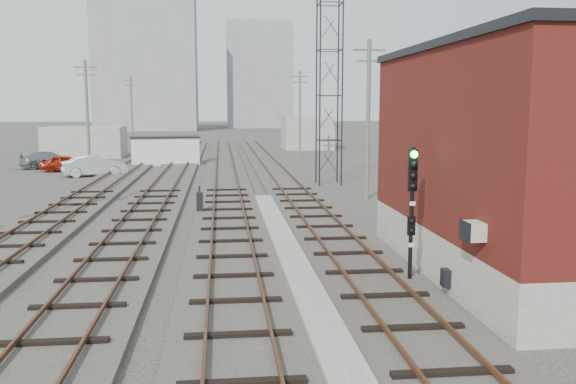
{
  "coord_description": "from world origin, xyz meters",
  "views": [
    {
      "loc": [
        -1.82,
        -6.0,
        5.26
      ],
      "look_at": [
        0.57,
        15.69,
        2.2
      ],
      "focal_mm": 38.0,
      "sensor_mm": 36.0,
      "label": 1
    }
  ],
  "objects": [
    {
      "name": "ground",
      "position": [
        0.0,
        60.0,
        0.0
      ],
      "size": [
        320.0,
        320.0,
        0.0
      ],
      "primitive_type": "plane",
      "color": "#282621",
      "rests_on": "ground"
    },
    {
      "name": "track_right",
      "position": [
        2.5,
        39.0,
        0.11
      ],
      "size": [
        3.2,
        90.0,
        0.39
      ],
      "color": "#332D28",
      "rests_on": "ground"
    },
    {
      "name": "track_mid_right",
      "position": [
        -1.5,
        39.0,
        0.11
      ],
      "size": [
        3.2,
        90.0,
        0.39
      ],
      "color": "#332D28",
      "rests_on": "ground"
    },
    {
      "name": "track_mid_left",
      "position": [
        -5.5,
        39.0,
        0.11
      ],
      "size": [
        3.2,
        90.0,
        0.39
      ],
      "color": "#332D28",
      "rests_on": "ground"
    },
    {
      "name": "track_left",
      "position": [
        -9.5,
        39.0,
        0.11
      ],
      "size": [
        3.2,
        90.0,
        0.39
      ],
      "color": "#332D28",
      "rests_on": "ground"
    },
    {
      "name": "platform_curb",
      "position": [
        0.5,
        14.0,
        0.13
      ],
      "size": [
        0.9,
        28.0,
        0.26
      ],
      "primitive_type": "cube",
      "color": "gray",
      "rests_on": "ground"
    },
    {
      "name": "brick_building",
      "position": [
        7.5,
        12.0,
        3.63
      ],
      "size": [
        6.54,
        12.2,
        7.22
      ],
      "color": "gray",
      "rests_on": "ground"
    },
    {
      "name": "lattice_tower",
      "position": [
        5.5,
        35.0,
        7.5
      ],
      "size": [
        1.6,
        1.6,
        15.0
      ],
      "color": "black",
      "rests_on": "ground"
    },
    {
      "name": "utility_pole_left_b",
      "position": [
        -12.5,
        45.0,
        4.8
      ],
      "size": [
        1.8,
        0.24,
        9.0
      ],
      "color": "#595147",
      "rests_on": "ground"
    },
    {
      "name": "utility_pole_left_c",
      "position": [
        -12.5,
        70.0,
        4.8
      ],
      "size": [
        1.8,
        0.24,
        9.0
      ],
      "color": "#595147",
      "rests_on": "ground"
    },
    {
      "name": "utility_pole_right_a",
      "position": [
        6.5,
        28.0,
        4.8
      ],
      "size": [
        1.8,
        0.24,
        9.0
      ],
      "color": "#595147",
      "rests_on": "ground"
    },
    {
      "name": "utility_pole_right_b",
      "position": [
        6.5,
        58.0,
        4.8
      ],
      "size": [
        1.8,
        0.24,
        9.0
      ],
      "color": "#595147",
      "rests_on": "ground"
    },
    {
      "name": "apartment_left",
      "position": [
        -18.0,
        135.0,
        15.0
      ],
      "size": [
        22.0,
        14.0,
        30.0
      ],
      "primitive_type": "cube",
      "color": "gray",
      "rests_on": "ground"
    },
    {
      "name": "apartment_right",
      "position": [
        8.0,
        150.0,
        13.0
      ],
      "size": [
        16.0,
        12.0,
        26.0
      ],
      "primitive_type": "cube",
      "color": "gray",
      "rests_on": "ground"
    },
    {
      "name": "shed_left",
      "position": [
        -16.0,
        60.0,
        1.6
      ],
      "size": [
        8.0,
        5.0,
        3.2
      ],
      "primitive_type": "cube",
      "color": "gray",
      "rests_on": "ground"
    },
    {
      "name": "shed_right",
      "position": [
        9.0,
        70.0,
        2.0
      ],
      "size": [
        6.0,
        6.0,
        4.0
      ],
      "primitive_type": "cube",
      "color": "gray",
      "rests_on": "ground"
    },
    {
      "name": "signal_mast",
      "position": [
        3.7,
        11.03,
        2.43
      ],
      "size": [
        0.4,
        0.41,
        4.11
      ],
      "color": "gray",
      "rests_on": "ground"
    },
    {
      "name": "switch_stand",
      "position": [
        -2.89,
        23.74,
        0.62
      ],
      "size": [
        0.31,
        0.31,
        1.32
      ],
      "rotation": [
        0.0,
        0.0,
        -0.03
      ],
      "color": "black",
      "rests_on": "ground"
    },
    {
      "name": "site_trailer",
      "position": [
        -6.88,
        50.32,
        1.31
      ],
      "size": [
        6.51,
        3.61,
        2.59
      ],
      "rotation": [
        0.0,
        0.0,
        0.16
      ],
      "color": "silver",
      "rests_on": "ground"
    },
    {
      "name": "car_red",
      "position": [
        -14.44,
        45.39,
        0.68
      ],
      "size": [
        4.09,
        1.89,
        1.35
      ],
      "primitive_type": "imported",
      "rotation": [
        0.0,
        0.0,
        1.65
      ],
      "color": "maroon",
      "rests_on": "ground"
    },
    {
      "name": "car_silver",
      "position": [
        -11.44,
        41.72,
        0.79
      ],
      "size": [
        5.08,
        3.13,
        1.58
      ],
      "primitive_type": "imported",
      "rotation": [
        0.0,
        0.0,
        1.9
      ],
      "color": "#B3B6BB",
      "rests_on": "ground"
    },
    {
      "name": "car_grey",
      "position": [
        -16.48,
        48.17,
        0.72
      ],
      "size": [
        5.37,
        3.45,
        1.45
      ],
      "primitive_type": "imported",
      "rotation": [
        0.0,
        0.0,
        1.88
      ],
      "color": "slate",
      "rests_on": "ground"
    }
  ]
}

